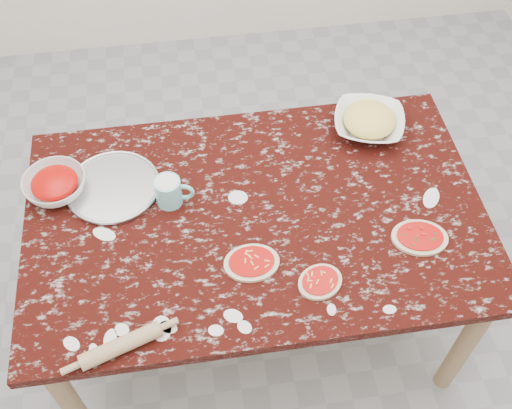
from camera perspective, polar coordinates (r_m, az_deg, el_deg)
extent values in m
plane|color=gray|center=(2.75, 0.00, -10.21)|extent=(4.00, 4.00, 0.00)
cube|color=black|center=(2.12, 0.00, -1.15)|extent=(1.60, 1.00, 0.04)
cube|color=#8D7450|center=(2.17, 0.00, -2.09)|extent=(1.50, 0.90, 0.08)
cylinder|color=#8D7450|center=(2.31, -17.16, -17.29)|extent=(0.07, 0.07, 0.71)
cylinder|color=#8D7450|center=(2.42, 19.12, -12.30)|extent=(0.07, 0.07, 0.71)
cylinder|color=#8D7450|center=(2.72, -16.53, -0.56)|extent=(0.07, 0.07, 0.71)
cylinder|color=#8D7450|center=(2.82, 13.34, 2.92)|extent=(0.07, 0.07, 0.71)
cylinder|color=#B2B2B7|center=(2.23, -13.30, 1.57)|extent=(0.42, 0.42, 0.01)
imported|color=white|center=(2.26, -18.37, 1.74)|extent=(0.25, 0.25, 0.07)
imported|color=white|center=(2.39, 10.56, 7.56)|extent=(0.34, 0.34, 0.07)
cylinder|color=#79CFD4|center=(2.12, -8.25, 1.22)|extent=(0.09, 0.09, 0.11)
torus|color=#79CFD4|center=(2.11, -6.81, 1.18)|extent=(0.08, 0.03, 0.08)
cylinder|color=silver|center=(2.09, -8.37, 1.86)|extent=(0.07, 0.07, 0.01)
ellipsoid|color=beige|center=(1.99, -0.41, -5.52)|extent=(0.19, 0.15, 0.01)
ellipsoid|color=red|center=(1.98, -0.42, -5.39)|extent=(0.15, 0.12, 0.00)
ellipsoid|color=beige|center=(1.96, 6.05, -7.27)|extent=(0.19, 0.17, 0.01)
ellipsoid|color=red|center=(1.95, 6.07, -7.14)|extent=(0.15, 0.14, 0.00)
ellipsoid|color=beige|center=(2.11, 15.15, -3.04)|extent=(0.21, 0.18, 0.01)
ellipsoid|color=red|center=(2.11, 15.20, -2.91)|extent=(0.17, 0.14, 0.00)
cylinder|color=tan|center=(1.87, -12.60, -12.83)|extent=(0.25, 0.13, 0.05)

